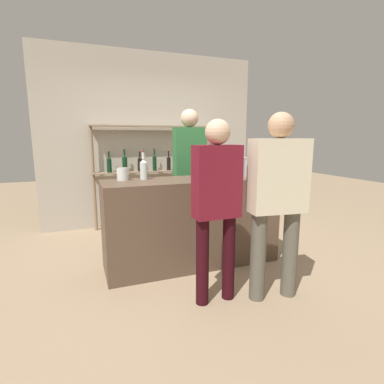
# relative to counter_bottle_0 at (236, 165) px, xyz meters

# --- Properties ---
(ground_plane) EXTENTS (16.00, 16.00, 0.00)m
(ground_plane) POSITION_rel_counter_bottle_0_xyz_m (-0.62, -0.10, -1.12)
(ground_plane) COLOR #9E8466
(bar_counter) EXTENTS (1.96, 0.60, 1.00)m
(bar_counter) POSITION_rel_counter_bottle_0_xyz_m (-0.62, -0.10, -0.62)
(bar_counter) COLOR brown
(bar_counter) RESTS_ON ground_plane
(back_wall) EXTENTS (3.56, 0.12, 2.80)m
(back_wall) POSITION_rel_counter_bottle_0_xyz_m (-0.62, 1.80, 0.28)
(back_wall) COLOR #B2A899
(back_wall) RESTS_ON ground_plane
(back_shelf) EXTENTS (1.99, 0.18, 1.64)m
(back_shelf) POSITION_rel_counter_bottle_0_xyz_m (-0.64, 1.62, -0.04)
(back_shelf) COLOR #897056
(back_shelf) RESTS_ON ground_plane
(counter_bottle_0) EXTENTS (0.08, 0.08, 0.34)m
(counter_bottle_0) POSITION_rel_counter_bottle_0_xyz_m (0.00, 0.00, 0.00)
(counter_bottle_0) COLOR black
(counter_bottle_0) RESTS_ON bar_counter
(counter_bottle_1) EXTENTS (0.07, 0.07, 0.34)m
(counter_bottle_1) POSITION_rel_counter_bottle_0_xyz_m (-0.12, -0.20, 0.01)
(counter_bottle_1) COLOR black
(counter_bottle_1) RESTS_ON bar_counter
(counter_bottle_2) EXTENTS (0.07, 0.07, 0.33)m
(counter_bottle_2) POSITION_rel_counter_bottle_0_xyz_m (-0.53, -0.04, 0.00)
(counter_bottle_2) COLOR #0F1956
(counter_bottle_2) RESTS_ON bar_counter
(counter_bottle_3) EXTENTS (0.08, 0.08, 0.31)m
(counter_bottle_3) POSITION_rel_counter_bottle_0_xyz_m (-1.13, 0.04, -0.01)
(counter_bottle_3) COLOR silver
(counter_bottle_3) RESTS_ON bar_counter
(wine_glass) EXTENTS (0.08, 0.08, 0.15)m
(wine_glass) POSITION_rel_counter_bottle_0_xyz_m (-0.09, -0.09, -0.02)
(wine_glass) COLOR silver
(wine_glass) RESTS_ON bar_counter
(ice_bucket) EXTENTS (0.20, 0.20, 0.23)m
(ice_bucket) POSITION_rel_counter_bottle_0_xyz_m (0.09, -0.19, -0.01)
(ice_bucket) COLOR #B2B2B7
(ice_bucket) RESTS_ON bar_counter
(cork_jar) EXTENTS (0.12, 0.12, 0.14)m
(cork_jar) POSITION_rel_counter_bottle_0_xyz_m (-1.36, 0.06, -0.06)
(cork_jar) COLOR silver
(cork_jar) RESTS_ON bar_counter
(customer_center) EXTENTS (0.40, 0.21, 1.60)m
(customer_center) POSITION_rel_counter_bottle_0_xyz_m (-0.71, -0.94, -0.17)
(customer_center) COLOR black
(customer_center) RESTS_ON ground_plane
(server_behind_counter) EXTENTS (0.43, 0.24, 1.82)m
(server_behind_counter) POSITION_rel_counter_bottle_0_xyz_m (-0.37, 0.65, -0.03)
(server_behind_counter) COLOR black
(server_behind_counter) RESTS_ON ground_plane
(customer_right) EXTENTS (0.52, 0.28, 1.66)m
(customer_right) POSITION_rel_counter_bottle_0_xyz_m (-0.19, -1.07, -0.16)
(customer_right) COLOR #575347
(customer_right) RESTS_ON ground_plane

